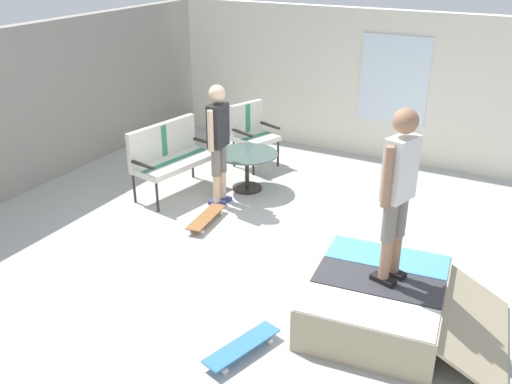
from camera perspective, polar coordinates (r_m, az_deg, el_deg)
name	(u,v)px	position (r m, az deg, el deg)	size (l,w,h in m)	color
ground_plane	(264,255)	(6.82, 0.83, -6.36)	(12.00, 12.00, 0.10)	#B2B2AD
back_wall_cinderblock	(14,112)	(8.77, -23.20, 7.42)	(9.00, 0.20, 2.33)	gray
house_facade	(343,81)	(9.80, 8.77, 10.98)	(0.23, 6.00, 2.41)	silver
skate_ramp	(379,302)	(5.67, 12.32, -10.76)	(1.65, 1.98, 0.45)	tan
patio_bench	(169,152)	(8.21, -8.78, 4.00)	(1.33, 0.76, 1.02)	#2D2823
patio_chair_near_house	(251,129)	(9.13, -0.48, 6.39)	(0.77, 0.73, 1.02)	#2D2823
patio_table	(247,164)	(8.27, -0.91, 2.89)	(0.90, 0.90, 0.57)	#2D2823
person_watching	(218,136)	(7.65, -3.83, 5.62)	(0.48, 0.25, 1.68)	navy
person_skater	(398,185)	(5.15, 14.19, 0.69)	(0.46, 0.31, 1.68)	black
skateboard_by_bench	(206,217)	(7.41, -5.05, -2.58)	(0.82, 0.29, 0.10)	brown
skateboard_spare	(242,346)	(5.25, -1.41, -15.30)	(0.82, 0.42, 0.10)	#3372B2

